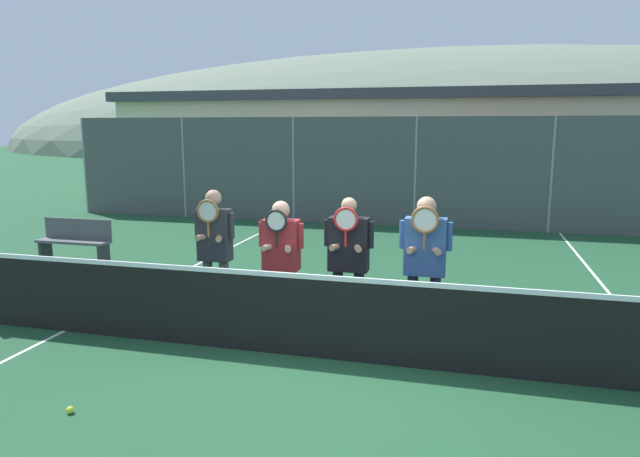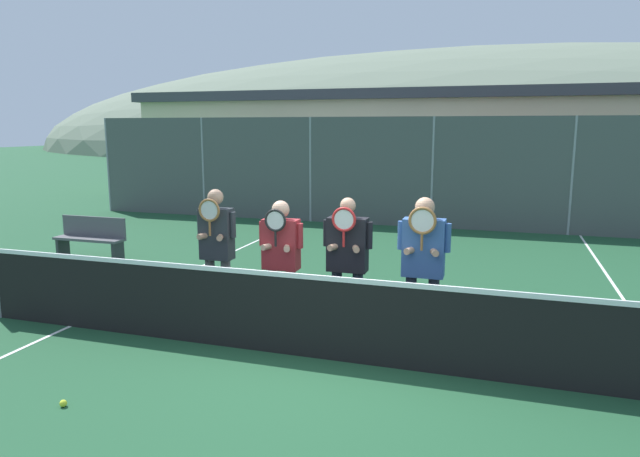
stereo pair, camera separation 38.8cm
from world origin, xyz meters
name	(u,v)px [view 1 (the left image)]	position (x,y,z in m)	size (l,w,h in m)	color
ground_plane	(336,360)	(0.00, 0.00, 0.00)	(120.00, 120.00, 0.00)	#1E4C2D
hill_distant	(459,150)	(0.00, 60.68, 0.00)	(109.15, 60.64, 21.22)	slate
clubhouse_building	(387,143)	(-1.84, 16.60, 1.98)	(21.24, 5.50, 3.93)	beige
fence_back	(415,172)	(0.00, 9.05, 1.43)	(20.02, 0.06, 2.87)	gray
tennis_net	(336,317)	(0.00, 0.00, 0.51)	(9.71, 0.09, 1.08)	gray
court_line_left_sideline	(178,274)	(-3.61, 3.00, 0.00)	(0.05, 16.00, 0.01)	white
court_line_right_sideline	(619,305)	(3.61, 3.00, 0.00)	(0.05, 16.00, 0.01)	white
player_leftmost	(215,246)	(-1.83, 0.80, 1.06)	(0.56, 0.34, 1.80)	#56565B
player_center_left	(281,254)	(-0.89, 0.74, 1.02)	(0.59, 0.34, 1.70)	white
player_center_right	(348,255)	(-0.03, 0.78, 1.04)	(0.62, 0.34, 1.76)	#232838
player_rightmost	(425,257)	(0.91, 0.74, 1.09)	(0.62, 0.34, 1.81)	#232838
car_far_left	(221,179)	(-6.58, 11.42, 0.91)	(4.63, 2.05, 1.79)	silver
car_left_of_center	(372,182)	(-1.57, 11.57, 0.93)	(4.22, 2.06, 1.82)	silver
car_center	(538,189)	(3.26, 11.16, 0.86)	(4.27, 1.91, 1.67)	maroon
bench_courtside	(75,240)	(-5.97, 3.31, 0.45)	(1.47, 0.36, 0.85)	#515156
tennis_ball_on_court	(70,410)	(-2.09, -1.83, 0.03)	(0.07, 0.07, 0.07)	#CCDB33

